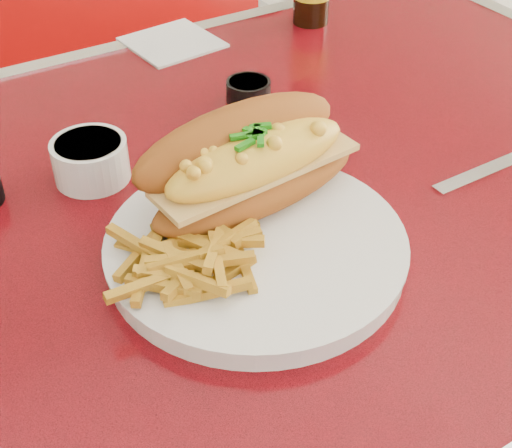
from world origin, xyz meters
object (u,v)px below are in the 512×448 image
dinner_plate (256,247)px  fork (194,201)px  diner_table (251,289)px  gravy_ramekin (90,159)px  booth_bench_far (69,180)px  mac_hoagie (250,161)px  sauce_cup_right (248,90)px

dinner_plate → fork: 0.09m
diner_table → gravy_ramekin: (-0.14, 0.10, 0.19)m
diner_table → fork: bearing=-164.3°
booth_bench_far → gravy_ramekin: bearing=-101.4°
mac_hoagie → booth_bench_far: bearing=83.1°
dinner_plate → gravy_ramekin: gravy_ramekin is taller
booth_bench_far → sauce_cup_right: bearing=-81.9°
diner_table → mac_hoagie: bearing=-120.9°
sauce_cup_right → mac_hoagie: bearing=-120.5°
booth_bench_far → gravy_ramekin: size_ratio=10.90×
booth_bench_far → fork: 0.98m
diner_table → gravy_ramekin: bearing=145.4°
dinner_plate → mac_hoagie: mac_hoagie is taller
fork → sauce_cup_right: size_ratio=2.30×
sauce_cup_right → booth_bench_far: bearing=98.1°
fork → gravy_ramekin: gravy_ramekin is taller
dinner_plate → sauce_cup_right: size_ratio=4.49×
diner_table → gravy_ramekin: 0.25m
mac_hoagie → sauce_cup_right: mac_hoagie is taller
fork → mac_hoagie: bearing=-108.6°
sauce_cup_right → gravy_ramekin: bearing=-166.0°
diner_table → mac_hoagie: 0.23m
gravy_ramekin → sauce_cup_right: bearing=14.0°
fork → gravy_ramekin: bearing=34.6°
diner_table → gravy_ramekin: gravy_ramekin is taller
diner_table → booth_bench_far: 0.87m
diner_table → dinner_plate: size_ratio=3.72×
fork → sauce_cup_right: 0.25m
gravy_ramekin → sauce_cup_right: (0.24, 0.06, -0.01)m
mac_hoagie → gravy_ramekin: (-0.12, 0.15, -0.04)m
booth_bench_far → dinner_plate: bearing=-93.6°
diner_table → sauce_cup_right: (0.09, 0.16, 0.18)m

